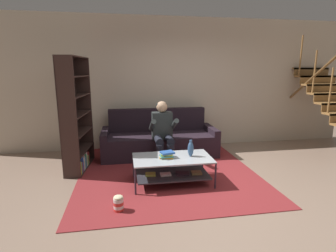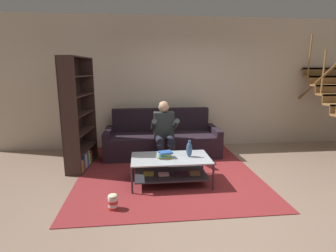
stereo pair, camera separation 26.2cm
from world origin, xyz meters
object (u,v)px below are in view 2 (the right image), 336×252
bookshelf (77,124)px  popcorn_tub (113,202)px  person_seated_center (164,130)px  vase (189,149)px  book_stack (165,155)px  couch (162,140)px  coffee_table (171,166)px

bookshelf → popcorn_tub: bearing=-65.2°
person_seated_center → bookshelf: size_ratio=0.60×
vase → popcorn_tub: size_ratio=1.24×
person_seated_center → book_stack: bearing=-94.8°
vase → popcorn_tub: (-1.12, -0.74, -0.44)m
book_stack → bookshelf: bookshelf is taller
book_stack → bookshelf: (-1.50, 0.92, 0.34)m
couch → person_seated_center: size_ratio=1.98×
person_seated_center → coffee_table: person_seated_center is taller
book_stack → bookshelf: size_ratio=0.12×
person_seated_center → vase: (0.30, -0.92, -0.10)m
coffee_table → popcorn_tub: 1.12m
vase → book_stack: bearing=-177.9°
couch → coffee_table: couch is taller
person_seated_center → bookshelf: bookshelf is taller
coffee_table → book_stack: (-0.09, -0.00, 0.20)m
book_stack → popcorn_tub: book_stack is taller
coffee_table → vase: (0.29, 0.01, 0.27)m
person_seated_center → book_stack: person_seated_center is taller
person_seated_center → bookshelf: (-1.58, -0.02, 0.16)m
coffee_table → popcorn_tub: (-0.83, -0.73, -0.17)m
person_seated_center → popcorn_tub: (-0.82, -1.66, -0.54)m
person_seated_center → vase: bearing=-71.7°
book_stack → coffee_table: bearing=0.7°
couch → coffee_table: 1.47m
vase → bookshelf: 2.10m
couch → popcorn_tub: (-0.82, -2.20, -0.20)m
vase → popcorn_tub: vase is taller
person_seated_center → popcorn_tub: 1.93m
vase → bookshelf: size_ratio=0.13×
person_seated_center → vase: 0.97m
coffee_table → bookshelf: size_ratio=0.61×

